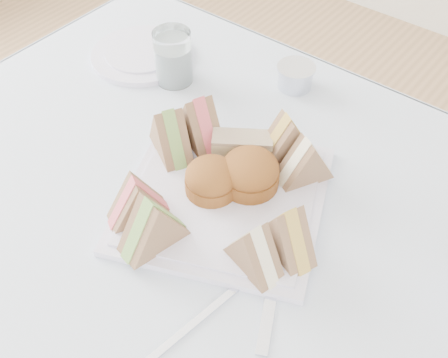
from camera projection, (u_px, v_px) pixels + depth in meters
The scene contains 19 objects.
table at pixel (168, 339), 1.11m from camera, with size 0.90×0.90×0.74m, color brown.
tablecloth at pixel (149, 220), 0.84m from camera, with size 1.02×1.02×0.01m, color silver.
serving_plate at pixel (224, 199), 0.86m from camera, with size 0.30×0.30×0.01m, color silver.
sandwich_fl_a at pixel (137, 198), 0.80m from camera, with size 0.09×0.04×0.08m, color #8D654B, non-canonical shape.
sandwich_fl_b at pixel (152, 222), 0.76m from camera, with size 0.10×0.05×0.09m, color #8D654B, non-canonical shape.
sandwich_fr_a at pixel (288, 230), 0.76m from camera, with size 0.09×0.04×0.08m, color #8D654B, non-canonical shape.
sandwich_fr_b at pixel (254, 247), 0.74m from camera, with size 0.09×0.04×0.08m, color #8D654B, non-canonical shape.
sandwich_bl_a at pixel (170, 132), 0.89m from camera, with size 0.10×0.05×0.09m, color #8D654B, non-canonical shape.
sandwich_bl_b at pixel (199, 120), 0.91m from camera, with size 0.10×0.05×0.09m, color #8D654B, non-canonical shape.
sandwich_br_a at pixel (306, 159), 0.85m from camera, with size 0.09×0.04×0.08m, color #8D654B, non-canonical shape.
sandwich_br_b at pixel (286, 137), 0.88m from camera, with size 0.10×0.05×0.09m, color #8D654B, non-canonical shape.
scone_left at pixel (211, 179), 0.84m from camera, with size 0.08×0.08×0.05m, color brown.
scone_right at pixel (250, 172), 0.85m from camera, with size 0.09×0.09×0.06m, color brown.
pastry_slice at pixel (242, 147), 0.90m from camera, with size 0.10×0.04×0.05m, color beige.
side_plate at pixel (142, 55), 1.12m from camera, with size 0.20×0.20×0.01m, color silver.
water_glass at pixel (173, 57), 1.04m from camera, with size 0.07×0.07×0.10m, color white.
tea_strainer at pixel (295, 78), 1.04m from camera, with size 0.07×0.07×0.04m, color silver.
knife at pixel (273, 288), 0.75m from camera, with size 0.02×0.20×0.00m, color silver.
fork at pixel (198, 320), 0.72m from camera, with size 0.01×0.18×0.00m, color silver.
Camera 1 is at (0.42, -0.35, 1.40)m, focal length 45.00 mm.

